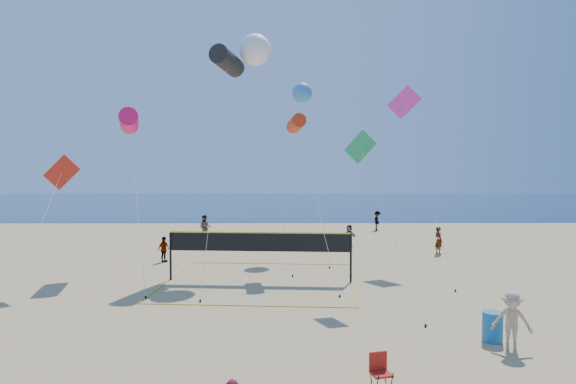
{
  "coord_description": "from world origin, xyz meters",
  "views": [
    {
      "loc": [
        -0.04,
        -11.2,
        5.47
      ],
      "look_at": [
        0.03,
        2.0,
        4.77
      ],
      "focal_mm": 32.0,
      "sensor_mm": 36.0,
      "label": 1
    }
  ],
  "objects": [
    {
      "name": "far_person_1",
      "position": [
        4.21,
        22.87,
        0.74
      ],
      "size": [
        1.22,
        1.34,
        1.48
      ],
      "primitive_type": "imported",
      "rotation": [
        0.0,
        0.0,
        -0.87
      ],
      "color": "gray",
      "rests_on": "ground"
    },
    {
      "name": "far_person_2",
      "position": [
        9.37,
        20.04,
        0.84
      ],
      "size": [
        0.6,
        0.72,
        1.68
      ],
      "primitive_type": "imported",
      "rotation": [
        0.0,
        0.0,
        1.95
      ],
      "color": "gray",
      "rests_on": "ground"
    },
    {
      "name": "camp_chair",
      "position": [
        2.27,
        1.1,
        0.49
      ],
      "size": [
        0.56,
        0.66,
        0.96
      ],
      "rotation": [
        0.0,
        0.0,
        0.26
      ],
      "color": "#AA1C13",
      "rests_on": "ground"
    },
    {
      "name": "far_person_3",
      "position": [
        -5.92,
        26.07,
        0.91
      ],
      "size": [
        0.92,
        0.74,
        1.82
      ],
      "primitive_type": "imported",
      "rotation": [
        0.0,
        0.0,
        -0.06
      ],
      "color": "gray",
      "rests_on": "ground"
    },
    {
      "name": "kite_5",
      "position": [
        6.76,
        17.85,
        8.65
      ],
      "size": [
        1.89,
        7.85,
        10.02
      ],
      "rotation": [
        0.0,
        0.0,
        -0.09
      ],
      "color": "#F537B0",
      "rests_on": "ground"
    },
    {
      "name": "kite_6",
      "position": [
        -1.73,
        17.8,
        11.9
      ],
      "size": [
        3.12,
        5.28,
        12.79
      ],
      "rotation": [
        0.0,
        0.0,
        0.21
      ],
      "color": "white",
      "rests_on": "ground"
    },
    {
      "name": "far_person_0",
      "position": [
        -6.91,
        17.52,
        0.72
      ],
      "size": [
        0.72,
        0.91,
        1.45
      ],
      "primitive_type": "imported",
      "rotation": [
        0.0,
        0.0,
        1.06
      ],
      "color": "gray",
      "rests_on": "ground"
    },
    {
      "name": "kite_0",
      "position": [
        -8.34,
        16.16,
        7.8
      ],
      "size": [
        3.38,
        7.87,
        8.45
      ],
      "rotation": [
        0.0,
        0.0,
        0.27
      ],
      "color": "#F6125B",
      "rests_on": "ground"
    },
    {
      "name": "bystander_b",
      "position": [
        6.64,
        3.67,
        0.87
      ],
      "size": [
        1.29,
        1.03,
        1.75
      ],
      "primitive_type": "imported",
      "rotation": [
        0.0,
        0.0,
        -0.39
      ],
      "color": "tan",
      "rests_on": "ground"
    },
    {
      "name": "kite_1",
      "position": [
        -3.25,
        17.34,
        11.18
      ],
      "size": [
        1.8,
        9.77,
        11.9
      ],
      "rotation": [
        0.0,
        0.0,
        -0.3
      ],
      "color": "black",
      "rests_on": "ground"
    },
    {
      "name": "kite_4",
      "position": [
        3.21,
        10.15,
        5.86
      ],
      "size": [
        2.26,
        5.04,
        6.96
      ],
      "rotation": [
        0.0,
        0.0,
        -0.34
      ],
      "color": "#259D58",
      "rests_on": "ground"
    },
    {
      "name": "far_person_4",
      "position": [
        7.65,
        31.46,
        0.81
      ],
      "size": [
        0.64,
        1.07,
        1.63
      ],
      "primitive_type": "imported",
      "rotation": [
        0.0,
        0.0,
        1.61
      ],
      "color": "gray",
      "rests_on": "ground"
    },
    {
      "name": "kite_2",
      "position": [
        0.53,
        16.36,
        7.68
      ],
      "size": [
        2.25,
        7.64,
        8.18
      ],
      "rotation": [
        0.0,
        0.0,
        0.18
      ],
      "color": "red",
      "rests_on": "ground"
    },
    {
      "name": "volleyball_net",
      "position": [
        -1.26,
        12.71,
        1.59
      ],
      "size": [
        9.32,
        9.18,
        2.33
      ],
      "rotation": [
        0.0,
        0.0,
        -0.07
      ],
      "color": "black",
      "rests_on": "ground"
    },
    {
      "name": "kite_3",
      "position": [
        -10.02,
        11.43,
        4.87
      ],
      "size": [
        1.96,
        7.7,
        5.96
      ],
      "rotation": [
        0.0,
        0.0,
        0.27
      ],
      "color": "red",
      "rests_on": "ground"
    },
    {
      "name": "kite_7",
      "position": [
        1.03,
        21.99,
        10.11
      ],
      "size": [
        2.12,
        7.15,
        10.76
      ],
      "rotation": [
        0.0,
        0.0,
        -0.32
      ],
      "color": "#3588E4",
      "rests_on": "ground"
    },
    {
      "name": "ocean",
      "position": [
        0.0,
        62.0,
        0.01
      ],
      "size": [
        140.0,
        50.0,
        0.03
      ],
      "primitive_type": "cube",
      "color": "#10284C",
      "rests_on": "ground"
    },
    {
      "name": "trash_barrel",
      "position": [
        6.38,
        4.4,
        0.46
      ],
      "size": [
        0.81,
        0.81,
        0.93
      ],
      "primitive_type": "cylinder",
      "rotation": [
        0.0,
        0.0,
        -0.39
      ],
      "color": "#1A63A9",
      "rests_on": "ground"
    }
  ]
}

